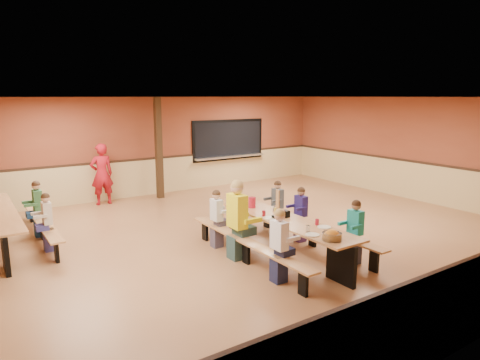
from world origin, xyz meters
TOP-DOWN VIEW (x-y plane):
  - ground at (0.00, 0.00)m, footprint 12.00×12.00m
  - room_envelope at (0.00, 0.00)m, footprint 12.04×10.04m
  - kitchen_pass_through at (2.60, 4.96)m, footprint 2.78×0.28m
  - structural_post at (-0.20, 4.40)m, footprint 0.18×0.18m
  - cafeteria_table_main at (-0.14, -1.31)m, footprint 1.91×3.70m
  - seated_child_white_left at (-0.97, -2.26)m, footprint 0.38×0.31m
  - seated_adult_yellow at (-0.97, -1.01)m, footprint 0.51×0.41m
  - seated_child_grey_left at (-0.97, -0.25)m, footprint 0.35×0.29m
  - seated_child_teal_right at (0.68, -2.40)m, footprint 0.35×0.29m
  - seated_child_navy_right at (0.68, -0.93)m, footprint 0.34×0.28m
  - seated_child_char_right at (0.68, -0.14)m, footprint 0.34×0.28m
  - seated_child_green_sec at (-3.85, 2.49)m, footprint 0.37×0.31m
  - seated_child_tan_sec at (-3.85, 1.40)m, footprint 0.34×0.28m
  - standing_woman at (-1.87, 4.55)m, footprint 0.64×0.43m
  - punch_pitcher at (-0.18, -0.38)m, footprint 0.16×0.16m
  - chip_bowl at (-0.29, -2.76)m, footprint 0.32×0.32m
  - napkin_dispenser at (-0.05, -1.31)m, footprint 0.10×0.14m
  - condiment_mustard at (-0.18, -1.17)m, footprint 0.06×0.06m
  - condiment_ketchup at (-0.17, -1.38)m, footprint 0.06×0.06m
  - table_paddle at (-0.25, -1.31)m, footprint 0.16×0.16m
  - place_settings at (-0.14, -1.31)m, footprint 0.65×3.30m

SIDE VIEW (x-z plane):
  - ground at x=0.00m, z-range 0.00..0.00m
  - cafeteria_table_main at x=-0.14m, z-range 0.16..0.90m
  - seated_child_navy_right at x=0.68m, z-range 0.00..1.16m
  - seated_child_char_right at x=0.68m, z-range 0.00..1.16m
  - seated_child_tan_sec at x=-3.85m, z-range 0.00..1.16m
  - seated_child_grey_left at x=-0.97m, z-range 0.00..1.17m
  - seated_child_teal_right at x=0.68m, z-range 0.00..1.18m
  - seated_child_green_sec at x=-3.85m, z-range 0.00..1.22m
  - seated_child_white_left at x=-0.97m, z-range 0.00..1.23m
  - room_envelope at x=0.00m, z-range -0.82..2.20m
  - seated_adult_yellow at x=-0.97m, z-range 0.00..1.49m
  - place_settings at x=-0.14m, z-range 0.74..0.85m
  - napkin_dispenser at x=-0.05m, z-range 0.74..0.87m
  - chip_bowl at x=-0.29m, z-range 0.74..0.89m
  - condiment_mustard at x=-0.18m, z-range 0.74..0.91m
  - condiment_ketchup at x=-0.17m, z-range 0.74..0.91m
  - punch_pitcher at x=-0.18m, z-range 0.74..0.96m
  - standing_woman at x=-1.87m, z-range 0.00..1.74m
  - table_paddle at x=-0.25m, z-range 0.60..1.16m
  - kitchen_pass_through at x=2.60m, z-range 0.80..2.18m
  - structural_post at x=-0.20m, z-range 0.00..3.00m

